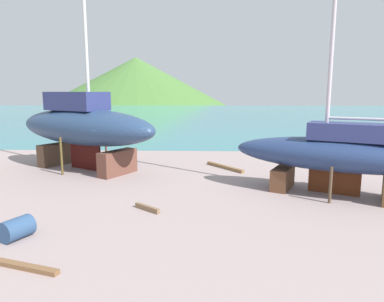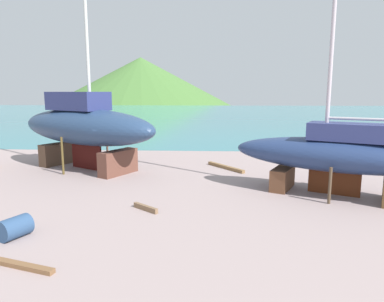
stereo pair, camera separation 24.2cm
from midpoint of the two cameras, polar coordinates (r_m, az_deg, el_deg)
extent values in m
plane|color=gray|center=(14.93, -15.67, -7.70)|extent=(48.28, 48.28, 0.00)
cube|color=teal|center=(70.36, -1.56, 6.11)|extent=(171.91, 88.93, 0.01)
cone|color=#4A7636|center=(157.40, -9.08, 7.96)|extent=(147.59, 147.59, 38.61)
cube|color=brown|center=(18.92, -12.47, -1.88)|extent=(1.77, 2.38, 1.30)
cube|color=brown|center=(22.63, -21.51, -0.45)|extent=(1.77, 2.38, 1.30)
cylinder|color=brown|center=(21.71, -14.24, 0.48)|extent=(0.12, 0.12, 2.02)
cylinder|color=brown|center=(19.66, -20.98, -0.80)|extent=(0.12, 0.12, 2.02)
ellipsoid|color=navy|center=(20.47, -17.65, 3.79)|extent=(10.07, 7.47, 2.05)
cube|color=#44100D|center=(20.71, -17.40, -1.01)|extent=(2.11, 1.25, 1.43)
cube|color=navy|center=(20.77, -18.75, 7.78)|extent=(3.97, 3.30, 1.02)
cylinder|color=silver|center=(21.34, -20.10, 8.79)|extent=(3.08, 1.84, 0.13)
cube|color=brown|center=(16.40, 14.25, -4.32)|extent=(1.44, 1.96, 0.97)
cylinder|color=brown|center=(14.77, 21.35, -5.24)|extent=(0.12, 0.12, 1.47)
cylinder|color=brown|center=(17.21, 22.39, -3.25)|extent=(0.12, 0.12, 1.47)
ellipsoid|color=navy|center=(15.79, 22.14, -0.57)|extent=(8.85, 5.90, 1.42)
cube|color=#4F220E|center=(16.03, 21.87, -4.83)|extent=(1.92, 0.99, 1.00)
cube|color=navy|center=(15.61, 23.97, 2.91)|extent=(3.43, 2.62, 0.71)
cylinder|color=#C5B7C0|center=(15.96, 21.91, 20.89)|extent=(0.17, 0.17, 10.51)
cylinder|color=#C0B9BF|center=(15.53, 26.52, 4.71)|extent=(2.80, 1.45, 0.12)
cylinder|color=navy|center=(11.93, -27.36, -11.25)|extent=(0.97, 1.08, 0.65)
cube|color=#7F6146|center=(13.22, -7.89, -9.28)|extent=(1.04, 0.88, 0.19)
cube|color=olive|center=(20.12, 5.07, -2.64)|extent=(2.01, 2.51, 0.18)
cube|color=brown|center=(10.05, -26.19, -16.73)|extent=(1.85, 0.73, 0.12)
camera|label=1|loc=(0.12, -90.40, -0.07)|focal=32.47mm
camera|label=2|loc=(0.12, 89.60, 0.07)|focal=32.47mm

